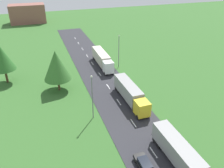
{
  "coord_description": "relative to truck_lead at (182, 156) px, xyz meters",
  "views": [
    {
      "loc": [
        -14.21,
        -4.4,
        25.43
      ],
      "look_at": [
        0.11,
        37.0,
        1.9
      ],
      "focal_mm": 36.11,
      "sensor_mm": 36.0,
      "label": 1
    }
  ],
  "objects": [
    {
      "name": "road",
      "position": [
        -2.24,
        10.84,
        -2.06
      ],
      "size": [
        10.0,
        140.0,
        0.06
      ],
      "primitive_type": "cube",
      "color": "#2B2B30",
      "rests_on": "ground"
    },
    {
      "name": "tree_maple",
      "position": [
        -24.58,
        35.95,
        4.23
      ],
      "size": [
        5.4,
        5.4,
        9.32
      ],
      "color": "#513823",
      "rests_on": "ground"
    },
    {
      "name": "car_second",
      "position": [
        -4.95,
        1.47,
        -1.29
      ],
      "size": [
        1.84,
        4.18,
        1.42
      ],
      "color": "black",
      "rests_on": "road"
    },
    {
      "name": "distant_building",
      "position": [
        -18.44,
        99.42,
        2.17
      ],
      "size": [
        16.04,
        8.56,
        8.53
      ],
      "primitive_type": "cube",
      "color": "brown",
      "rests_on": "ground"
    },
    {
      "name": "lane_marking_centre",
      "position": [
        -2.24,
        7.57,
        -2.03
      ],
      "size": [
        0.16,
        120.78,
        0.01
      ],
      "color": "white",
      "rests_on": "road"
    },
    {
      "name": "truck_third",
      "position": [
        -0.04,
        37.75,
        0.12
      ],
      "size": [
        2.61,
        13.3,
        3.76
      ],
      "color": "white",
      "rests_on": "road"
    },
    {
      "name": "truck_lead",
      "position": [
        0.0,
        0.0,
        0.0
      ],
      "size": [
        2.53,
        12.86,
        3.48
      ],
      "color": "red",
      "rests_on": "road"
    },
    {
      "name": "lamppost_second",
      "position": [
        -8.61,
        15.31,
        2.75
      ],
      "size": [
        0.36,
        0.36,
        8.73
      ],
      "color": "slate",
      "rests_on": "ground"
    },
    {
      "name": "tree_birch",
      "position": [
        -13.2,
        28.09,
        3.93
      ],
      "size": [
        5.96,
        5.96,
        9.32
      ],
      "color": "#513823",
      "rests_on": "ground"
    },
    {
      "name": "truck_second",
      "position": [
        -0.01,
        18.06,
        0.05
      ],
      "size": [
        2.56,
        12.99,
        3.66
      ],
      "color": "yellow",
      "rests_on": "road"
    },
    {
      "name": "lamppost_third",
      "position": [
        3.99,
        35.49,
        2.93
      ],
      "size": [
        0.36,
        0.36,
        9.08
      ],
      "color": "slate",
      "rests_on": "ground"
    }
  ]
}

